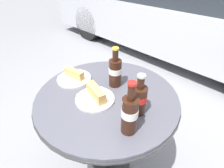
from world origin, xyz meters
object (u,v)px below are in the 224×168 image
object	(u,v)px
bistro_table	(107,110)
lunch_plate_far	(95,96)
cola_bottle_left	(139,99)
cola_bottle_right	(130,114)
parked_car	(176,11)
lunch_plate_near	(74,77)
cola_bottle_center	(115,71)

from	to	relation	value
bistro_table	lunch_plate_far	bearing A→B (deg)	-98.01
bistro_table	cola_bottle_left	bearing A→B (deg)	3.58
cola_bottle_left	cola_bottle_right	distance (m)	0.13
cola_bottle_left	parked_car	distance (m)	2.60
cola_bottle_right	lunch_plate_near	xyz separation A→B (m)	(-0.49, 0.06, -0.08)
cola_bottle_right	lunch_plate_near	world-z (taller)	cola_bottle_right
lunch_plate_near	parked_car	world-z (taller)	parked_car
lunch_plate_near	lunch_plate_far	size ratio (longest dim) A/B	1.00
lunch_plate_far	lunch_plate_near	bearing A→B (deg)	172.16
bistro_table	cola_bottle_left	xyz separation A→B (m)	(0.20, 0.01, 0.20)
cola_bottle_left	parked_car	size ratio (longest dim) A/B	0.05
cola_bottle_center	lunch_plate_near	world-z (taller)	cola_bottle_center
cola_bottle_left	cola_bottle_right	size ratio (longest dim) A/B	0.83
cola_bottle_center	parked_car	xyz separation A→B (m)	(-0.82, 2.28, -0.16)
cola_bottle_right	parked_car	world-z (taller)	parked_car
cola_bottle_right	lunch_plate_far	xyz separation A→B (m)	(-0.25, 0.03, -0.08)
parked_car	cola_bottle_right	bearing A→B (deg)	-66.09
cola_bottle_center	parked_car	world-z (taller)	parked_car
cola_bottle_right	lunch_plate_far	bearing A→B (deg)	172.91
lunch_plate_near	lunch_plate_far	xyz separation A→B (m)	(0.24, -0.03, 0.00)
cola_bottle_left	cola_bottle_center	size ratio (longest dim) A/B	0.90
parked_car	lunch_plate_near	bearing A→B (deg)	-75.89
cola_bottle_right	lunch_plate_far	size ratio (longest dim) A/B	1.23
cola_bottle_left	parked_car	bearing A→B (deg)	114.08
cola_bottle_left	lunch_plate_near	xyz separation A→B (m)	(-0.45, -0.05, -0.06)
cola_bottle_left	lunch_plate_far	size ratio (longest dim) A/B	1.03
lunch_plate_far	parked_car	size ratio (longest dim) A/B	0.04
bistro_table	lunch_plate_far	xyz separation A→B (m)	(-0.01, -0.07, 0.14)
cola_bottle_left	cola_bottle_center	distance (m)	0.25
cola_bottle_left	lunch_plate_far	xyz separation A→B (m)	(-0.21, -0.09, -0.06)
bistro_table	cola_bottle_right	xyz separation A→B (m)	(0.24, -0.10, 0.22)
lunch_plate_near	parked_car	xyz separation A→B (m)	(-0.61, 2.42, -0.09)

